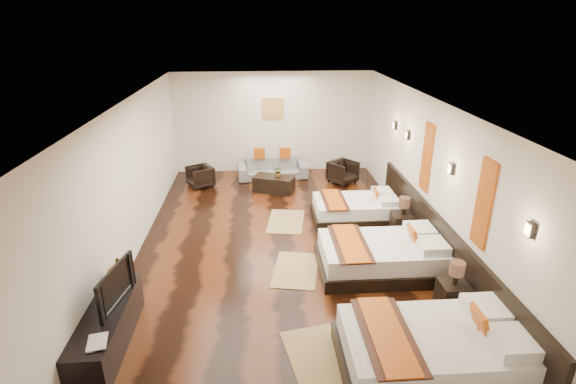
{
  "coord_description": "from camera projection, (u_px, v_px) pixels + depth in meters",
  "views": [
    {
      "loc": [
        -0.42,
        -7.33,
        4.14
      ],
      "look_at": [
        0.11,
        0.24,
        1.1
      ],
      "focal_mm": 27.21,
      "sensor_mm": 36.0,
      "label": 1
    }
  ],
  "objects": [
    {
      "name": "floor",
      "position": [
        283.0,
        250.0,
        8.36
      ],
      "size": [
        5.5,
        9.5,
        0.01
      ],
      "primitive_type": "cube",
      "color": "black",
      "rests_on": "ground"
    },
    {
      "name": "ceiling",
      "position": [
        283.0,
        103.0,
        7.31
      ],
      "size": [
        5.5,
        9.5,
        0.01
      ],
      "primitive_type": "cube",
      "color": "white",
      "rests_on": "floor"
    },
    {
      "name": "back_wall",
      "position": [
        273.0,
        123.0,
        12.23
      ],
      "size": [
        5.5,
        0.01,
        2.8
      ],
      "primitive_type": "cube",
      "color": "silver",
      "rests_on": "floor"
    },
    {
      "name": "left_wall",
      "position": [
        127.0,
        185.0,
        7.66
      ],
      "size": [
        0.01,
        9.5,
        2.8
      ],
      "primitive_type": "cube",
      "color": "silver",
      "rests_on": "floor"
    },
    {
      "name": "right_wall",
      "position": [
        432.0,
        178.0,
        8.01
      ],
      "size": [
        0.01,
        9.5,
        2.8
      ],
      "primitive_type": "cube",
      "color": "silver",
      "rests_on": "floor"
    },
    {
      "name": "headboard_panel",
      "position": [
        440.0,
        245.0,
        7.62
      ],
      "size": [
        0.08,
        6.6,
        0.9
      ],
      "primitive_type": "cube",
      "color": "black",
      "rests_on": "floor"
    },
    {
      "name": "bed_near",
      "position": [
        435.0,
        350.0,
        5.41
      ],
      "size": [
        2.29,
        1.44,
        0.87
      ],
      "color": "black",
      "rests_on": "floor"
    },
    {
      "name": "bed_mid",
      "position": [
        383.0,
        256.0,
        7.59
      ],
      "size": [
        2.18,
        1.37,
        0.83
      ],
      "color": "black",
      "rests_on": "floor"
    },
    {
      "name": "bed_far",
      "position": [
        357.0,
        209.0,
        9.56
      ],
      "size": [
        1.86,
        1.17,
        0.71
      ],
      "color": "black",
      "rests_on": "floor"
    },
    {
      "name": "nightstand_a",
      "position": [
        453.0,
        293.0,
        6.55
      ],
      "size": [
        0.42,
        0.42,
        0.82
      ],
      "color": "black",
      "rests_on": "floor"
    },
    {
      "name": "nightstand_b",
      "position": [
        402.0,
        222.0,
        8.82
      ],
      "size": [
        0.42,
        0.42,
        0.83
      ],
      "color": "black",
      "rests_on": "floor"
    },
    {
      "name": "jute_mat_near",
      "position": [
        318.0,
        357.0,
        5.71
      ],
      "size": [
        0.96,
        1.32,
        0.01
      ],
      "primitive_type": "cube",
      "rotation": [
        0.0,
        0.0,
        0.19
      ],
      "color": "#997D4E",
      "rests_on": "floor"
    },
    {
      "name": "jute_mat_mid",
      "position": [
        296.0,
        270.0,
        7.69
      ],
      "size": [
        0.96,
        1.32,
        0.01
      ],
      "primitive_type": "cube",
      "rotation": [
        0.0,
        0.0,
        -0.19
      ],
      "color": "#997D4E",
      "rests_on": "floor"
    },
    {
      "name": "jute_mat_far",
      "position": [
        286.0,
        221.0,
        9.52
      ],
      "size": [
        0.92,
        1.3,
        0.01
      ],
      "primitive_type": "cube",
      "rotation": [
        0.0,
        0.0,
        -0.15
      ],
      "color": "#997D4E",
      "rests_on": "floor"
    },
    {
      "name": "tv_console",
      "position": [
        107.0,
        329.0,
        5.82
      ],
      "size": [
        0.5,
        1.8,
        0.55
      ],
      "primitive_type": "cube",
      "color": "black",
      "rests_on": "floor"
    },
    {
      "name": "tv",
      "position": [
        110.0,
        285.0,
        5.82
      ],
      "size": [
        0.3,
        0.95,
        0.54
      ],
      "primitive_type": "imported",
      "rotation": [
        0.0,
        0.0,
        1.39
      ],
      "color": "black",
      "rests_on": "tv_console"
    },
    {
      "name": "book",
      "position": [
        87.0,
        344.0,
        5.14
      ],
      "size": [
        0.28,
        0.34,
        0.03
      ],
      "primitive_type": "imported",
      "rotation": [
        0.0,
        0.0,
        0.2
      ],
      "color": "black",
      "rests_on": "tv_console"
    },
    {
      "name": "figurine",
      "position": [
        119.0,
        270.0,
        6.35
      ],
      "size": [
        0.36,
        0.36,
        0.35
      ],
      "primitive_type": "imported",
      "rotation": [
        0.0,
        0.0,
        -0.07
      ],
      "color": "brown",
      "rests_on": "tv_console"
    },
    {
      "name": "sofa",
      "position": [
        272.0,
        168.0,
        12.05
      ],
      "size": [
        1.96,
        0.91,
        0.55
      ],
      "primitive_type": "imported",
      "rotation": [
        0.0,
        0.0,
        0.09
      ],
      "color": "slate",
      "rests_on": "floor"
    },
    {
      "name": "armchair_left",
      "position": [
        200.0,
        177.0,
        11.39
      ],
      "size": [
        0.82,
        0.81,
        0.55
      ],
      "primitive_type": "imported",
      "rotation": [
        0.0,
        0.0,
        -1.05
      ],
      "color": "black",
      "rests_on": "floor"
    },
    {
      "name": "armchair_right",
      "position": [
        343.0,
        172.0,
        11.65
      ],
      "size": [
        0.91,
        0.91,
        0.6
      ],
      "primitive_type": "imported",
      "rotation": [
        0.0,
        0.0,
        0.65
      ],
      "color": "black",
      "rests_on": "floor"
    },
    {
      "name": "coffee_table",
      "position": [
        274.0,
        184.0,
        11.11
      ],
      "size": [
        1.11,
        0.82,
        0.4
      ],
      "primitive_type": "cube",
      "rotation": [
        0.0,
        0.0,
        -0.36
      ],
      "color": "black",
      "rests_on": "floor"
    },
    {
      "name": "table_plant",
      "position": [
        278.0,
        171.0,
        10.98
      ],
      "size": [
        0.28,
        0.26,
        0.28
      ],
      "primitive_type": "imported",
      "rotation": [
        0.0,
        0.0,
        -0.17
      ],
      "color": "#27551C",
      "rests_on": "coffee_table"
    },
    {
      "name": "orange_panel_a",
      "position": [
        484.0,
        204.0,
        6.14
      ],
      "size": [
        0.04,
        0.4,
        1.3
      ],
      "primitive_type": "cube",
      "color": "#D86014",
      "rests_on": "right_wall"
    },
    {
      "name": "orange_panel_b",
      "position": [
        427.0,
        157.0,
        8.18
      ],
      "size": [
        0.04,
        0.4,
        1.3
      ],
      "primitive_type": "cube",
      "color": "#D86014",
      "rests_on": "right_wall"
    },
    {
      "name": "sconce_near",
      "position": [
        530.0,
        230.0,
        5.06
      ],
      "size": [
        0.07,
        0.12,
        0.18
      ],
      "color": "black",
      "rests_on": "right_wall"
    },
    {
      "name": "sconce_mid",
      "position": [
        451.0,
        169.0,
        7.1
      ],
      "size": [
        0.07,
        0.12,
        0.18
      ],
      "color": "black",
      "rests_on": "right_wall"
    },
    {
      "name": "sconce_far",
      "position": [
        407.0,
        135.0,
        9.14
      ],
      "size": [
        0.07,
        0.12,
        0.18
      ],
      "color": "black",
      "rests_on": "right_wall"
    },
    {
      "name": "sconce_lounge",
      "position": [
        395.0,
        125.0,
        9.97
      ],
      "size": [
        0.07,
        0.12,
        0.18
      ],
      "color": "black",
      "rests_on": "right_wall"
    },
    {
      "name": "gold_artwork",
      "position": [
        273.0,
        108.0,
        12.07
      ],
      "size": [
        0.6,
        0.04,
        0.6
      ],
      "primitive_type": "cube",
      "color": "#AD873F",
      "rests_on": "back_wall"
    }
  ]
}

